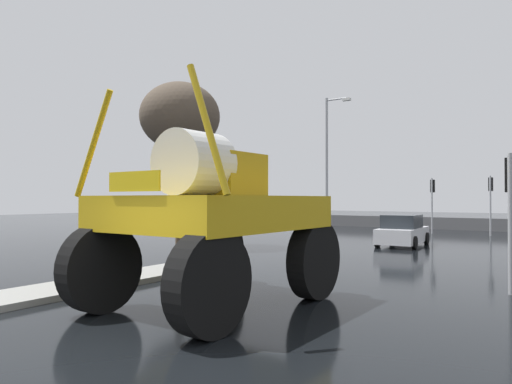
{
  "coord_description": "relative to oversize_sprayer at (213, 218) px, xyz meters",
  "views": [
    {
      "loc": [
        5.95,
        -3.95,
        2.31
      ],
      "look_at": [
        -0.8,
        6.02,
        2.48
      ],
      "focal_mm": 32.5,
      "sensor_mm": 36.0,
      "label": 1
    }
  ],
  "objects": [
    {
      "name": "traffic_signal_near_left",
      "position": [
        -5.12,
        5.04,
        0.48
      ],
      "size": [
        0.24,
        0.54,
        3.24
      ],
      "color": "#A8AAAF",
      "rests_on": "ground"
    },
    {
      "name": "median_island",
      "position": [
        -3.95,
        -0.08,
        -1.8
      ],
      "size": [
        1.67,
        9.87,
        0.15
      ],
      "primitive_type": "cube",
      "color": "gray",
      "rests_on": "ground"
    },
    {
      "name": "sedan_ahead",
      "position": [
        -0.38,
        14.98,
        -1.17
      ],
      "size": [
        2.05,
        4.18,
        1.52
      ],
      "rotation": [
        0.0,
        0.0,
        1.62
      ],
      "color": "silver",
      "rests_on": "ground"
    },
    {
      "name": "roadside_barrier",
      "position": [
        0.43,
        28.65,
        -1.43
      ],
      "size": [
        27.53,
        0.24,
        0.9
      ],
      "primitive_type": "cube",
      "color": "#59595B",
      "rests_on": "ground"
    },
    {
      "name": "oversize_sprayer",
      "position": [
        0.0,
        0.0,
        0.0
      ],
      "size": [
        4.13,
        5.52,
        4.58
      ],
      "rotation": [
        0.0,
        0.0,
        1.55
      ],
      "color": "black",
      "rests_on": "ground"
    },
    {
      "name": "traffic_signal_far_left",
      "position": [
        2.36,
        24.04,
        0.83
      ],
      "size": [
        0.24,
        0.55,
        3.71
      ],
      "color": "#A8AAAF",
      "rests_on": "ground"
    },
    {
      "name": "traffic_signal_far_right",
      "position": [
        -1.1,
        24.04,
        0.79
      ],
      "size": [
        0.24,
        0.55,
        3.65
      ],
      "color": "#A8AAAF",
      "rests_on": "ground"
    },
    {
      "name": "streetlight_far_left",
      "position": [
        -6.28,
        19.12,
        2.91
      ],
      "size": [
        1.71,
        0.24,
        8.72
      ],
      "color": "#A8AAAF",
      "rests_on": "ground"
    },
    {
      "name": "bare_tree_left",
      "position": [
        -9.3,
        8.77,
        4.37
      ],
      "size": [
        3.89,
        3.89,
        7.97
      ],
      "color": "#473828",
      "rests_on": "ground"
    },
    {
      "name": "ground_plane",
      "position": [
        0.43,
        14.18,
        -1.88
      ],
      "size": [
        120.0,
        120.0,
        0.0
      ],
      "primitive_type": "plane",
      "color": "black"
    },
    {
      "name": "traffic_signal_near_right",
      "position": [
        5.2,
        5.04,
        0.6
      ],
      "size": [
        0.24,
        0.54,
        3.4
      ],
      "color": "#A8AAAF",
      "rests_on": "ground"
    }
  ]
}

